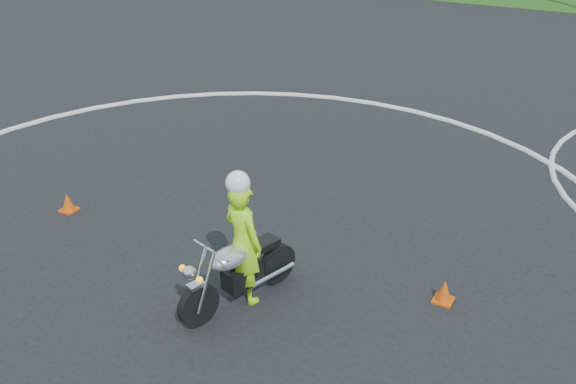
% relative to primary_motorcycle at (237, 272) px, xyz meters
% --- Properties ---
extents(ground, '(120.00, 120.00, 0.00)m').
position_rel_primary_motorcycle_xyz_m(ground, '(-1.29, -1.26, -0.46)').
color(ground, black).
rests_on(ground, ground).
extents(course_markings, '(19.05, 19.05, 0.12)m').
position_rel_primary_motorcycle_xyz_m(course_markings, '(0.88, 3.09, -0.45)').
color(course_markings, silver).
rests_on(course_markings, ground).
extents(primary_motorcycle, '(0.83, 1.74, 0.94)m').
position_rel_primary_motorcycle_xyz_m(primary_motorcycle, '(0.00, 0.00, 0.00)').
color(primary_motorcycle, black).
rests_on(primary_motorcycle, ground).
extents(rider_primary_grp, '(0.66, 0.54, 1.75)m').
position_rel_primary_motorcycle_xyz_m(rider_primary_grp, '(0.01, 0.13, 0.39)').
color(rider_primary_grp, '#B7FF1A').
rests_on(rider_primary_grp, ground).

